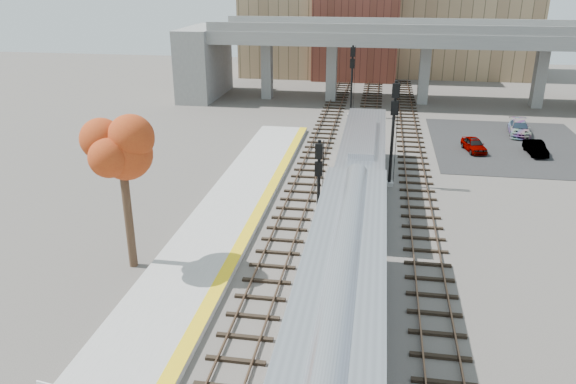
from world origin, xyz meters
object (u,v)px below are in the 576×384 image
(tree, at_px, (121,149))
(car_b, at_px, (536,148))
(signal_mast_mid, at_px, (393,134))
(car_c, at_px, (519,128))
(coach, at_px, (335,362))
(car_a, at_px, (474,145))
(locomotive, at_px, (362,162))
(signal_mast_far, at_px, (352,81))
(signal_mast_near, at_px, (318,199))

(tree, height_order, car_b, tree)
(signal_mast_mid, xyz_separation_m, car_c, (12.40, 16.05, -3.27))
(coach, bearing_deg, car_a, 74.68)
(locomotive, relative_size, car_a, 5.38)
(coach, height_order, car_c, coach)
(signal_mast_far, distance_m, car_b, 20.27)
(signal_mast_far, distance_m, car_a, 16.28)
(signal_mast_near, distance_m, car_a, 23.69)
(signal_mast_mid, height_order, car_a, signal_mast_mid)
(signal_mast_near, bearing_deg, tree, -158.62)
(car_b, height_order, car_c, car_c)
(coach, distance_m, car_b, 37.06)
(signal_mast_mid, relative_size, signal_mast_far, 1.02)
(signal_mast_far, xyz_separation_m, car_b, (16.57, -11.21, -3.26))
(locomotive, xyz_separation_m, car_a, (9.35, 11.54, -1.63))
(car_a, relative_size, car_c, 0.78)
(signal_mast_mid, bearing_deg, signal_mast_far, 101.07)
(signal_mast_far, bearing_deg, signal_mast_mid, -78.93)
(signal_mast_far, height_order, car_c, signal_mast_far)
(locomotive, height_order, signal_mast_far, signal_mast_far)
(car_c, bearing_deg, coach, -103.55)
(car_b, bearing_deg, car_c, 86.16)
(locomotive, xyz_separation_m, signal_mast_far, (-2.10, 22.65, 1.60))
(car_b, bearing_deg, car_a, 174.53)
(coach, xyz_separation_m, signal_mast_mid, (2.00, 24.31, 1.18))
(locomotive, distance_m, coach, 22.61)
(locomotive, distance_m, tree, 17.77)
(locomotive, height_order, signal_mast_near, signal_mast_near)
(coach, relative_size, car_b, 7.05)
(locomotive, distance_m, car_b, 18.52)
(tree, bearing_deg, signal_mast_near, 21.38)
(locomotive, height_order, coach, coach)
(signal_mast_near, bearing_deg, car_a, 60.93)
(tree, bearing_deg, car_a, 49.26)
(coach, relative_size, car_c, 5.47)
(car_b, bearing_deg, tree, -141.50)
(signal_mast_mid, bearing_deg, locomotive, -139.64)
(car_b, bearing_deg, coach, -117.43)
(locomotive, bearing_deg, car_c, 50.94)
(coach, bearing_deg, car_b, 66.98)
(tree, distance_m, car_a, 32.63)
(coach, bearing_deg, signal_mast_far, 92.66)
(tree, height_order, car_c, tree)
(signal_mast_near, bearing_deg, locomotive, 76.95)
(signal_mast_far, bearing_deg, car_b, -34.09)
(locomotive, bearing_deg, signal_mast_mid, 40.36)
(signal_mast_mid, bearing_deg, coach, -94.70)
(signal_mast_mid, bearing_deg, tree, -133.19)
(tree, bearing_deg, signal_mast_far, 75.01)
(signal_mast_mid, xyz_separation_m, tree, (-13.59, -14.48, 2.57))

